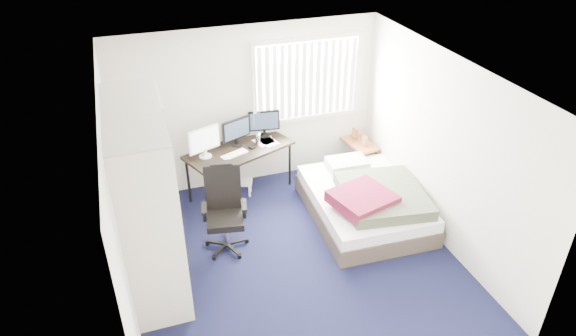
{
  "coord_description": "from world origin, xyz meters",
  "views": [
    {
      "loc": [
        -1.72,
        -4.8,
        4.42
      ],
      "look_at": [
        0.04,
        0.4,
        1.14
      ],
      "focal_mm": 32.0,
      "sensor_mm": 36.0,
      "label": 1
    }
  ],
  "objects_px": {
    "office_chair": "(225,216)",
    "nightstand": "(358,145)",
    "bed": "(366,202)",
    "desk": "(238,147)"
  },
  "relations": [
    {
      "from": "nightstand",
      "to": "bed",
      "type": "distance_m",
      "value": 1.42
    },
    {
      "from": "nightstand",
      "to": "bed",
      "type": "height_order",
      "value": "nightstand"
    },
    {
      "from": "office_chair",
      "to": "bed",
      "type": "height_order",
      "value": "office_chair"
    },
    {
      "from": "office_chair",
      "to": "bed",
      "type": "distance_m",
      "value": 2.03
    },
    {
      "from": "office_chair",
      "to": "nightstand",
      "type": "xyz_separation_m",
      "value": [
        2.51,
        1.27,
        -0.02
      ]
    },
    {
      "from": "office_chair",
      "to": "nightstand",
      "type": "height_order",
      "value": "office_chair"
    },
    {
      "from": "desk",
      "to": "nightstand",
      "type": "relative_size",
      "value": 2.24
    },
    {
      "from": "bed",
      "to": "nightstand",
      "type": "bearing_deg",
      "value": 69.65
    },
    {
      "from": "nightstand",
      "to": "bed",
      "type": "relative_size",
      "value": 0.39
    },
    {
      "from": "desk",
      "to": "nightstand",
      "type": "distance_m",
      "value": 2.06
    }
  ]
}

